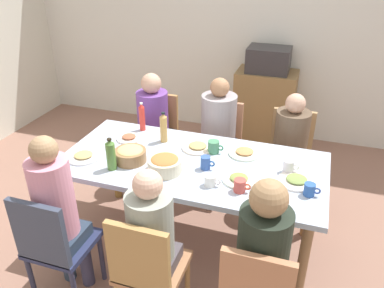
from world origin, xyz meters
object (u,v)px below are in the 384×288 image
object	(u,v)px
plate_0	(297,180)
plate_1	(244,153)
person_5	(262,256)
cup_3	(289,166)
plate_3	(198,147)
bowl_0	(165,164)
chair_1	(289,153)
bottle_2	(164,128)
cup_5	(240,186)
bottle_1	(111,155)
chair_0	(147,268)
dining_table	(192,171)
side_cabinet	(264,107)
cup_2	(206,163)
cup_4	(310,190)
cup_1	(211,181)
person_0	(152,236)
plate_5	(239,179)
chair_3	(220,142)
chair_4	(157,133)
person_3	(218,127)
person_1	(290,142)
person_2	(57,209)
bowl_1	(130,155)
cup_0	(214,147)
bottle_0	(142,117)
plate_4	(129,138)
plate_2	(84,156)
chair_2	(54,243)
microwave	(269,60)
person_4	(153,120)

from	to	relation	value
plate_0	plate_1	distance (m)	0.50
person_5	cup_3	world-z (taller)	person_5
plate_3	bowl_0	bearing A→B (deg)	-106.48
chair_1	bottle_2	world-z (taller)	bottle_2
cup_5	bottle_1	size ratio (longest dim) A/B	0.47
chair_0	bowl_0	xyz separation A→B (m)	(-0.14, 0.66, 0.32)
dining_table	plate_3	bearing A→B (deg)	95.90
plate_1	side_cabinet	bearing A→B (deg)	93.33
side_cabinet	cup_2	bearing A→B (deg)	-93.35
plate_3	cup_4	world-z (taller)	cup_4
bowl_0	cup_3	bearing A→B (deg)	17.68
bowl_0	cup_1	bearing A→B (deg)	-10.80
chair_0	person_0	xyz separation A→B (m)	(0.00, 0.09, 0.17)
cup_2	plate_5	bearing A→B (deg)	-17.12
chair_3	cup_2	bearing A→B (deg)	-82.14
cup_1	side_cabinet	world-z (taller)	side_cabinet
chair_0	chair_4	xyz separation A→B (m)	(-0.66, 1.71, 0.00)
person_3	chair_4	distance (m)	0.70
person_5	cup_5	xyz separation A→B (m)	(-0.24, 0.50, 0.09)
cup_4	bottle_1	size ratio (longest dim) A/B	0.44
person_0	cup_4	distance (m)	1.06
cup_4	cup_5	bearing A→B (deg)	-167.21
person_5	person_1	bearing A→B (deg)	90.00
dining_table	plate_0	bearing A→B (deg)	-2.73
person_2	bowl_1	world-z (taller)	person_2
cup_0	cup_2	world-z (taller)	same
plate_5	cup_4	xyz separation A→B (m)	(0.47, -0.02, 0.03)
dining_table	bottle_0	xyz separation A→B (m)	(-0.58, 0.38, 0.20)
plate_1	plate_5	world-z (taller)	same
chair_0	cup_1	xyz separation A→B (m)	(0.22, 0.59, 0.30)
person_2	plate_4	xyz separation A→B (m)	(0.05, 0.94, 0.06)
person_0	cup_5	xyz separation A→B (m)	(0.42, 0.50, 0.14)
plate_1	plate_4	world-z (taller)	same
person_3	plate_2	bearing A→B (deg)	-129.61
cup_3	chair_2	bearing A→B (deg)	-145.77
plate_0	cup_0	size ratio (longest dim) A/B	2.06
chair_1	cup_5	world-z (taller)	chair_1
chair_2	microwave	xyz separation A→B (m)	(0.91, 2.87, 0.53)
cup_3	bottle_1	size ratio (longest dim) A/B	0.46
chair_2	cup_2	xyz separation A→B (m)	(0.79, 0.79, 0.31)
cup_5	chair_4	bearing A→B (deg)	134.15
bowl_0	bowl_1	world-z (taller)	bowl_0
side_cabinet	chair_1	bearing A→B (deg)	-70.44
plate_3	cup_3	xyz separation A→B (m)	(0.73, -0.13, 0.04)
person_0	person_1	size ratio (longest dim) A/B	1.03
person_1	chair_2	size ratio (longest dim) A/B	1.24
plate_2	side_cabinet	bearing A→B (deg)	64.68
cup_4	microwave	bearing A→B (deg)	105.76
person_4	bottle_0	xyz separation A→B (m)	(0.08, -0.38, 0.20)
bowl_0	plate_4	bearing A→B (deg)	141.87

